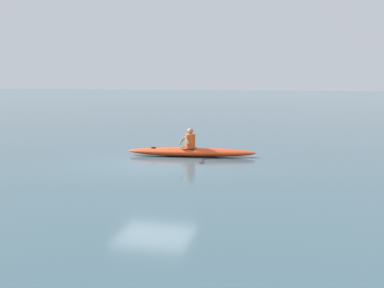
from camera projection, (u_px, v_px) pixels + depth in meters
ground_plane at (154, 163)px, 14.88m from camera, size 160.00×160.00×0.00m
kayak at (191, 152)px, 16.18m from camera, size 4.61×1.16×0.30m
kayaker at (190, 140)px, 16.12m from camera, size 0.52×2.39×0.71m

